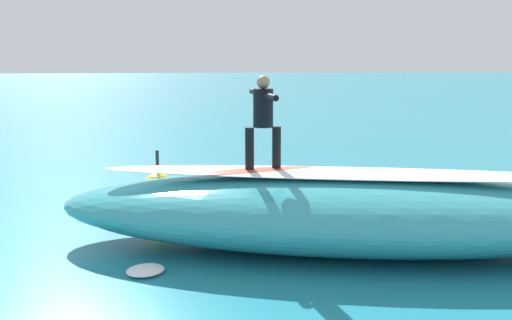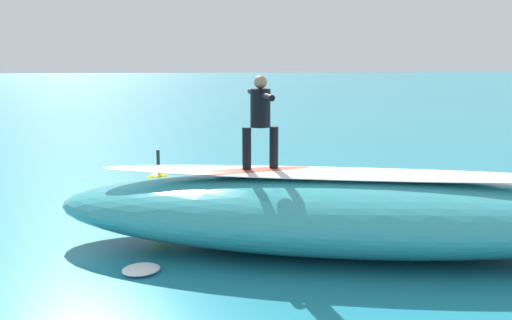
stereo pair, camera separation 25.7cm
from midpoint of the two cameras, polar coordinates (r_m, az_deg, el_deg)
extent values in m
plane|color=teal|center=(13.57, 8.64, -4.21)|extent=(120.00, 120.00, 0.00)
ellipsoid|color=teal|center=(10.76, 8.44, -4.66)|extent=(10.04, 4.66, 1.24)
ellipsoid|color=white|center=(10.61, 8.53, -1.21)|extent=(8.26, 2.50, 0.08)
ellipsoid|color=#E0563D|center=(10.67, 1.07, -1.00)|extent=(2.16, 0.88, 0.09)
cylinder|color=black|center=(10.54, -0.13, 1.04)|extent=(0.15, 0.15, 0.69)
cylinder|color=black|center=(10.66, 2.28, 1.13)|extent=(0.15, 0.15, 0.69)
cylinder|color=black|center=(10.51, 1.09, 4.63)|extent=(0.38, 0.38, 0.63)
sphere|color=tan|center=(10.48, 1.10, 6.91)|extent=(0.21, 0.21, 0.21)
cylinder|color=black|center=(10.07, 1.75, 5.62)|extent=(0.20, 0.57, 0.10)
cylinder|color=black|center=(10.92, 0.50, 6.00)|extent=(0.20, 0.57, 0.10)
ellipsoid|color=silver|center=(15.32, 0.21, -2.28)|extent=(2.39, 1.78, 0.06)
cylinder|color=black|center=(15.29, 0.21, -1.65)|extent=(0.83, 0.67, 0.28)
sphere|color=#936B4C|center=(15.05, 1.85, -1.62)|extent=(0.20, 0.20, 0.20)
cylinder|color=black|center=(15.59, -2.29, -1.71)|extent=(0.63, 0.46, 0.13)
cylinder|color=black|center=(15.73, -1.98, -1.60)|extent=(0.63, 0.46, 0.13)
sphere|color=yellow|center=(13.77, -8.06, -2.50)|extent=(0.69, 0.69, 0.69)
cylinder|color=#262626|center=(13.65, -8.12, -0.11)|extent=(0.07, 0.07, 0.48)
ellipsoid|color=white|center=(9.87, -9.40, -9.54)|extent=(0.79, 0.79, 0.11)
ellipsoid|color=white|center=(13.84, 16.36, -4.03)|extent=(0.71, 1.02, 0.09)
camera|label=1|loc=(0.13, -89.43, 0.10)|focal=45.18mm
camera|label=2|loc=(0.13, 90.57, -0.10)|focal=45.18mm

